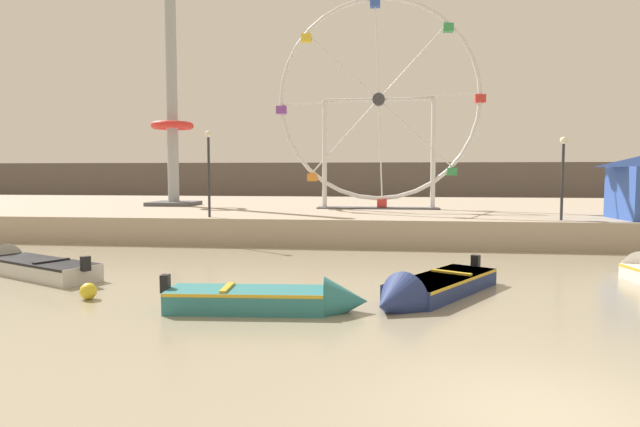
# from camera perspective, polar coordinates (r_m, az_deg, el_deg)

# --- Properties ---
(ground_plane) EXTENTS (240.00, 240.00, 0.00)m
(ground_plane) POSITION_cam_1_polar(r_m,az_deg,el_deg) (8.76, 22.12, -18.62)
(ground_plane) COLOR gray
(quay_promenade) EXTENTS (110.00, 23.13, 1.26)m
(quay_promenade) POSITION_cam_1_polar(r_m,az_deg,el_deg) (35.70, 10.46, -0.14)
(quay_promenade) COLOR tan
(quay_promenade) RESTS_ON ground_plane
(distant_town_skyline) EXTENTS (140.00, 3.00, 4.40)m
(distant_town_skyline) POSITION_cam_1_polar(r_m,az_deg,el_deg) (59.76, 9.08, 3.16)
(distant_town_skyline) COLOR #564C47
(distant_town_skyline) RESTS_ON ground_plane
(motorboat_navy_blue) EXTENTS (4.02, 5.28, 1.34)m
(motorboat_navy_blue) POSITION_cam_1_polar(r_m,az_deg,el_deg) (14.82, 10.94, -7.86)
(motorboat_navy_blue) COLOR navy
(motorboat_navy_blue) RESTS_ON ground_plane
(motorboat_pale_grey) EXTENTS (5.75, 3.75, 1.29)m
(motorboat_pale_grey) POSITION_cam_1_polar(r_m,az_deg,el_deg) (20.67, -28.40, -4.76)
(motorboat_pale_grey) COLOR silver
(motorboat_pale_grey) RESTS_ON ground_plane
(motorboat_teal_painted) EXTENTS (5.08, 1.55, 1.18)m
(motorboat_teal_painted) POSITION_cam_1_polar(r_m,az_deg,el_deg) (13.45, -4.34, -8.92)
(motorboat_teal_painted) COLOR teal
(motorboat_teal_painted) RESTS_ON ground_plane
(ferris_wheel_white_frame) EXTENTS (11.87, 1.20, 12.04)m
(ferris_wheel_white_frame) POSITION_cam_1_polar(r_m,az_deg,el_deg) (32.00, 6.14, 11.37)
(ferris_wheel_white_frame) COLOR silver
(ferris_wheel_white_frame) RESTS_ON quay_promenade
(drop_tower_steel_tower) EXTENTS (2.80, 2.80, 14.23)m
(drop_tower_steel_tower) POSITION_cam_1_polar(r_m,az_deg,el_deg) (36.23, -15.17, 9.90)
(drop_tower_steel_tower) COLOR #999EA3
(drop_tower_steel_tower) RESTS_ON quay_promenade
(promenade_lamp_near) EXTENTS (0.32, 0.32, 3.66)m
(promenade_lamp_near) POSITION_cam_1_polar(r_m,az_deg,el_deg) (26.23, 24.02, 4.62)
(promenade_lamp_near) COLOR #2D2D33
(promenade_lamp_near) RESTS_ON quay_promenade
(promenade_lamp_far) EXTENTS (0.32, 0.32, 4.05)m
(promenade_lamp_far) POSITION_cam_1_polar(r_m,az_deg,el_deg) (26.17, -11.54, 5.39)
(promenade_lamp_far) COLOR #2D2D33
(promenade_lamp_far) RESTS_ON quay_promenade
(mooring_buoy_orange) EXTENTS (0.44, 0.44, 0.44)m
(mooring_buoy_orange) POSITION_cam_1_polar(r_m,az_deg,el_deg) (15.86, -23.02, -7.47)
(mooring_buoy_orange) COLOR yellow
(mooring_buoy_orange) RESTS_ON ground_plane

